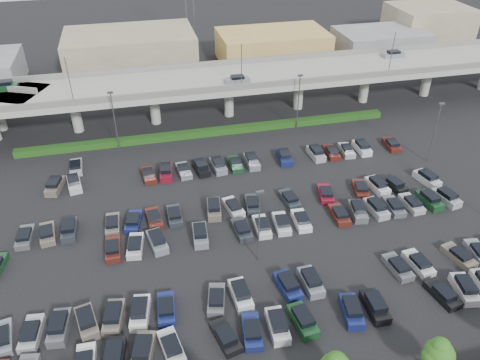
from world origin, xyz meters
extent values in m
plane|color=black|center=(0.00, 0.00, 0.00)|extent=(280.00, 280.00, 0.00)
cube|color=#999991|center=(0.00, 32.00, 7.25)|extent=(150.00, 13.00, 1.10)
cube|color=slate|center=(0.00, 25.75, 8.30)|extent=(150.00, 0.50, 1.00)
cube|color=slate|center=(0.00, 38.25, 8.30)|extent=(150.00, 0.50, 1.00)
cylinder|color=#999991|center=(-23.00, 32.00, 3.35)|extent=(1.80, 1.80, 6.70)
cube|color=slate|center=(-23.00, 32.00, 6.50)|extent=(2.60, 9.75, 0.50)
cylinder|color=#999991|center=(-9.00, 32.00, 3.35)|extent=(1.80, 1.80, 6.70)
cube|color=slate|center=(-9.00, 32.00, 6.50)|extent=(2.60, 9.75, 0.50)
cylinder|color=#999991|center=(5.00, 32.00, 3.35)|extent=(1.80, 1.80, 6.70)
cube|color=slate|center=(5.00, 32.00, 6.50)|extent=(2.60, 9.75, 0.50)
cylinder|color=#999991|center=(19.00, 32.00, 3.35)|extent=(1.80, 1.80, 6.70)
cube|color=slate|center=(19.00, 32.00, 6.50)|extent=(2.60, 9.75, 0.50)
cylinder|color=#999991|center=(33.00, 32.00, 3.35)|extent=(1.80, 1.80, 6.70)
cube|color=slate|center=(33.00, 32.00, 6.50)|extent=(2.60, 9.75, 0.50)
cylinder|color=#999991|center=(47.00, 32.00, 3.35)|extent=(1.80, 1.80, 6.70)
cube|color=slate|center=(47.00, 32.00, 6.50)|extent=(2.60, 9.75, 0.50)
cube|color=#174020|center=(-34.00, 35.00, 8.32)|extent=(4.40, 1.82, 1.05)
cube|color=black|center=(-34.00, 35.00, 9.14)|extent=(2.60, 1.60, 0.65)
cube|color=slate|center=(6.00, 29.00, 8.21)|extent=(4.40, 1.82, 0.82)
cube|color=black|center=(6.00, 29.00, 8.84)|extent=(2.30, 1.60, 0.50)
cube|color=slate|center=(40.00, 35.00, 8.21)|extent=(4.40, 1.82, 0.82)
cube|color=black|center=(40.00, 35.00, 8.84)|extent=(2.30, 1.60, 0.50)
cylinder|color=#4A4A4F|center=(-22.00, 25.90, 11.80)|extent=(0.14, 0.14, 8.00)
cylinder|color=#4A4A4F|center=(6.00, 25.90, 11.80)|extent=(0.14, 0.14, 8.00)
cylinder|color=#4A4A4F|center=(34.00, 25.90, 11.80)|extent=(0.14, 0.14, 8.00)
cube|color=#184012|center=(0.00, 25.00, 0.55)|extent=(66.00, 1.60, 1.10)
sphere|color=#225215|center=(12.00, -26.82, 3.09)|extent=(2.79, 2.79, 2.79)
sphere|color=#225215|center=(12.65, -26.72, 2.59)|extent=(2.19, 2.19, 2.19)
sphere|color=#225215|center=(11.45, -26.90, 2.79)|extent=(2.19, 2.19, 2.19)
sphere|color=#225215|center=(12.04, -26.70, 3.89)|extent=(1.89, 1.89, 1.89)
cube|color=black|center=(-17.25, -18.50, 0.53)|extent=(2.44, 4.62, 1.05)
cube|color=black|center=(-17.25, -18.50, 1.34)|extent=(1.96, 2.80, 0.65)
cube|color=#6C6054|center=(-14.50, -18.50, 0.53)|extent=(2.83, 4.71, 1.05)
cube|color=black|center=(-14.50, -18.50, 1.34)|extent=(2.18, 2.91, 0.65)
cube|color=silver|center=(-11.75, -18.50, 0.41)|extent=(2.65, 4.67, 0.82)
cube|color=black|center=(-11.75, -18.70, 1.04)|extent=(2.02, 2.57, 0.50)
cube|color=black|center=(-6.25, -18.50, 0.41)|extent=(2.81, 4.71, 0.82)
cube|color=black|center=(-6.25, -18.69, 1.04)|extent=(2.10, 2.61, 0.50)
cube|color=navy|center=(-3.50, -18.50, 0.41)|extent=(2.41, 4.61, 0.82)
cube|color=black|center=(-3.50, -18.70, 1.04)|extent=(1.90, 2.50, 0.50)
cube|color=silver|center=(-0.75, -18.50, 0.53)|extent=(2.04, 4.49, 1.05)
cube|color=black|center=(-0.75, -18.50, 1.34)|extent=(1.73, 2.68, 0.65)
cube|color=#174020|center=(2.00, -18.50, 0.53)|extent=(2.33, 4.59, 1.05)
cube|color=black|center=(2.00, -18.50, 1.34)|extent=(1.90, 2.77, 0.65)
cube|color=navy|center=(7.50, -18.50, 0.53)|extent=(2.52, 4.64, 1.05)
cube|color=black|center=(7.50, -18.50, 1.34)|extent=(2.01, 2.83, 0.65)
cube|color=black|center=(10.25, -18.50, 0.53)|extent=(1.97, 4.46, 1.05)
cube|color=black|center=(10.25, -18.50, 1.34)|extent=(1.69, 2.65, 0.65)
cube|color=black|center=(18.50, -18.50, 0.41)|extent=(2.53, 4.64, 0.82)
cube|color=black|center=(18.50, -18.70, 1.04)|extent=(1.96, 2.54, 0.50)
cube|color=silver|center=(21.25, -18.50, 0.53)|extent=(2.59, 4.66, 1.05)
cube|color=black|center=(21.25, -18.50, 1.34)|extent=(2.05, 2.85, 0.65)
cube|color=slate|center=(-28.25, -13.50, 0.41)|extent=(2.52, 4.64, 0.82)
cube|color=black|center=(-28.25, -13.70, 1.04)|extent=(1.96, 2.53, 0.50)
cube|color=#A7A6AB|center=(-25.50, -13.50, 0.41)|extent=(2.29, 4.57, 0.82)
cube|color=black|center=(-25.50, -13.70, 1.04)|extent=(1.84, 2.46, 0.50)
cube|color=#55585C|center=(-22.75, -13.50, 0.53)|extent=(2.33, 4.58, 1.05)
cube|color=black|center=(-22.75, -13.50, 1.34)|extent=(1.90, 2.77, 0.65)
cube|color=#6C6054|center=(-20.00, -13.50, 0.53)|extent=(2.78, 4.70, 1.05)
cube|color=black|center=(-20.00, -13.50, 1.34)|extent=(2.15, 2.90, 0.65)
cube|color=#6C6054|center=(-17.25, -13.50, 0.53)|extent=(2.54, 4.65, 1.05)
cube|color=black|center=(-17.25, -13.50, 1.34)|extent=(2.02, 2.83, 0.65)
cube|color=white|center=(-14.50, -13.50, 0.53)|extent=(2.53, 4.64, 1.05)
cube|color=black|center=(-14.50, -13.50, 1.34)|extent=(2.02, 2.83, 0.65)
cube|color=navy|center=(-11.75, -13.50, 0.41)|extent=(2.12, 4.52, 0.82)
cube|color=black|center=(-11.75, -13.70, 1.04)|extent=(1.76, 2.41, 0.50)
cube|color=#55585C|center=(-6.25, -13.50, 0.41)|extent=(2.79, 4.70, 0.82)
cube|color=black|center=(-6.25, -13.69, 1.04)|extent=(2.09, 2.61, 0.50)
cube|color=white|center=(-3.50, -13.50, 0.53)|extent=(2.07, 4.50, 1.05)
cube|color=black|center=(-3.50, -13.50, 1.34)|extent=(1.75, 2.69, 0.65)
cube|color=navy|center=(2.00, -13.50, 0.53)|extent=(2.43, 4.61, 1.05)
cube|color=black|center=(2.00, -13.50, 1.34)|extent=(1.95, 2.80, 0.65)
cube|color=slate|center=(4.75, -13.50, 0.53)|extent=(1.98, 4.46, 1.05)
cube|color=black|center=(4.75, -13.50, 1.34)|extent=(1.69, 2.66, 0.65)
cube|color=#55585C|center=(15.75, -13.50, 0.41)|extent=(2.20, 4.54, 0.82)
cube|color=black|center=(15.75, -13.70, 1.04)|extent=(1.80, 2.43, 0.50)
cube|color=silver|center=(18.50, -13.50, 0.41)|extent=(2.23, 4.55, 0.82)
cube|color=black|center=(18.50, -13.70, 1.04)|extent=(1.81, 2.44, 0.50)
cube|color=#6C6054|center=(24.00, -13.50, 0.41)|extent=(2.68, 4.68, 0.82)
cube|color=black|center=(24.00, -13.70, 1.04)|extent=(2.04, 2.58, 0.50)
cube|color=slate|center=(26.75, -13.50, 0.41)|extent=(2.36, 4.60, 0.82)
cube|color=#521D15|center=(-17.25, -2.50, 0.41)|extent=(1.88, 4.42, 0.82)
cube|color=black|center=(-17.25, -2.70, 1.04)|extent=(1.63, 2.32, 0.50)
cube|color=silver|center=(-14.50, -2.50, 0.41)|extent=(2.42, 4.61, 0.82)
cube|color=black|center=(-14.50, -2.70, 1.04)|extent=(1.91, 2.50, 0.50)
cube|color=slate|center=(-11.75, -2.50, 0.53)|extent=(2.62, 4.66, 1.05)
cube|color=black|center=(-11.75, -2.50, 1.34)|extent=(2.06, 2.86, 0.65)
cube|color=slate|center=(-6.25, -2.50, 0.53)|extent=(2.14, 4.52, 1.05)
cube|color=black|center=(-6.25, -2.50, 1.34)|extent=(1.79, 2.71, 0.65)
cube|color=#292F36|center=(-0.75, -2.50, 0.41)|extent=(2.19, 4.54, 0.82)
cube|color=black|center=(-0.75, -2.70, 1.04)|extent=(1.79, 2.43, 0.50)
cube|color=silver|center=(2.00, -2.50, 0.41)|extent=(2.00, 4.47, 0.82)
cube|color=black|center=(2.00, -2.70, 1.04)|extent=(1.70, 2.37, 0.50)
cube|color=silver|center=(4.75, -2.50, 0.41)|extent=(2.17, 4.53, 0.82)
cube|color=black|center=(4.75, -2.70, 1.04)|extent=(1.78, 2.42, 0.50)
cube|color=white|center=(7.50, -2.50, 0.41)|extent=(2.03, 4.48, 0.82)
cube|color=black|center=(7.50, -2.70, 1.04)|extent=(1.71, 2.37, 0.50)
cube|color=#521D15|center=(13.00, -2.50, 0.41)|extent=(2.00, 4.47, 0.82)
cube|color=black|center=(13.00, -2.70, 1.04)|extent=(1.70, 2.36, 0.50)
cube|color=#55585C|center=(15.75, -2.50, 0.53)|extent=(2.57, 4.65, 1.05)
cube|color=black|center=(15.75, -2.50, 1.34)|extent=(2.04, 2.84, 0.65)
cube|color=#A7A6AB|center=(18.50, -2.50, 0.53)|extent=(2.21, 4.54, 1.05)
cube|color=black|center=(18.50, -2.50, 1.34)|extent=(1.83, 2.73, 0.65)
cube|color=#55585C|center=(21.25, -2.50, 0.41)|extent=(2.12, 4.52, 0.82)
cube|color=black|center=(21.25, -2.70, 1.04)|extent=(1.76, 2.41, 0.50)
cube|color=#A7A6AB|center=(24.00, -2.50, 0.41)|extent=(1.95, 4.45, 0.82)
cube|color=black|center=(24.00, -2.70, 1.04)|extent=(1.67, 2.35, 0.50)
cube|color=#174020|center=(26.75, -2.50, 0.53)|extent=(2.27, 4.57, 1.05)
cube|color=black|center=(26.75, -2.50, 1.34)|extent=(1.86, 2.75, 0.65)
cube|color=#A7A6AB|center=(29.50, -2.50, 0.53)|extent=(2.61, 4.66, 1.05)
cube|color=black|center=(29.50, -2.50, 1.34)|extent=(2.06, 2.85, 0.65)
cube|color=#55585C|center=(-28.25, 2.50, 0.41)|extent=(2.00, 4.47, 0.82)
cube|color=black|center=(-28.25, 2.30, 1.04)|extent=(1.70, 2.36, 0.50)
cube|color=#6C6054|center=(-25.50, 2.50, 0.41)|extent=(2.37, 4.60, 0.82)
cube|color=black|center=(-25.50, 2.30, 1.04)|extent=(1.89, 2.49, 0.50)
cube|color=#292F36|center=(-22.75, 2.50, 0.53)|extent=(1.89, 4.43, 1.05)
cube|color=black|center=(-22.75, 2.50, 1.34)|extent=(1.64, 2.62, 0.65)
cube|color=#6C6054|center=(-17.25, 2.50, 0.41)|extent=(1.92, 4.44, 0.82)
cube|color=black|center=(-17.25, 2.30, 1.04)|extent=(1.65, 2.33, 0.50)
cube|color=navy|center=(-14.50, 2.50, 0.41)|extent=(2.67, 4.68, 0.82)
cube|color=black|center=(-14.50, 2.30, 1.04)|extent=(2.03, 2.58, 0.50)
cube|color=#521D15|center=(-11.75, 2.50, 0.41)|extent=(2.24, 4.56, 0.82)
cube|color=black|center=(-11.75, 2.30, 1.04)|extent=(1.82, 2.45, 0.50)
cube|color=#292F36|center=(-9.00, 2.50, 0.41)|extent=(1.85, 4.41, 0.82)
cube|color=black|center=(-9.00, 2.30, 1.04)|extent=(1.61, 2.31, 0.50)
cube|color=#6C6054|center=(-3.50, 2.50, 0.53)|extent=(2.40, 4.61, 1.05)
cube|color=black|center=(-3.50, 2.50, 1.34)|extent=(1.94, 2.79, 0.65)
cube|color=silver|center=(-0.75, 2.50, 0.41)|extent=(2.60, 4.66, 0.82)
cube|color=black|center=(-0.75, 2.30, 1.04)|extent=(2.00, 2.56, 0.50)
cube|color=#292F36|center=(2.00, 2.50, 0.41)|extent=(2.42, 4.61, 0.82)
cube|color=black|center=(2.00, 2.30, 1.04)|extent=(1.91, 2.50, 0.50)
cube|color=#292F36|center=(7.50, 2.50, 0.41)|extent=(2.27, 4.57, 0.82)
cube|color=black|center=(7.50, 2.30, 1.04)|extent=(1.83, 2.45, 0.50)
cube|color=maroon|center=(13.00, 2.50, 0.41)|extent=(2.71, 4.69, 0.82)
cube|color=black|center=(13.00, 2.30, 1.04)|extent=(2.05, 2.59, 0.50)
cube|color=#521D15|center=(18.50, 2.50, 0.41)|extent=(2.80, 4.70, 0.82)
cube|color=black|center=(18.50, 2.31, 1.04)|extent=(2.10, 2.61, 0.50)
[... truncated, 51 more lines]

